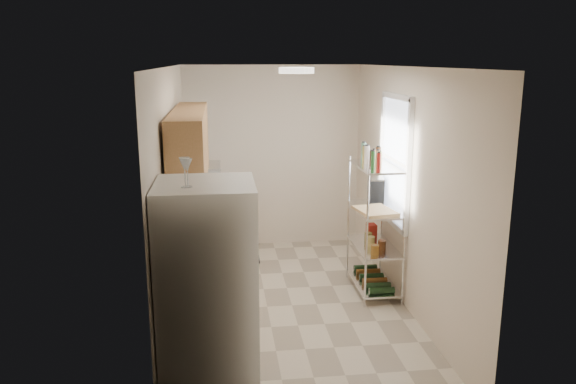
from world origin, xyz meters
name	(u,v)px	position (x,y,z in m)	size (l,w,h in m)	color
room	(292,192)	(0.00, 0.00, 1.30)	(2.52, 4.42, 2.62)	beige
counter_run	(208,257)	(-0.92, 0.44, 0.45)	(0.63, 3.51, 0.90)	#B57C4D
upper_cabinets	(190,145)	(-1.05, 0.10, 1.81)	(0.33, 2.20, 0.72)	#B57C4D
range_hood	(199,170)	(-1.00, 0.90, 1.39)	(0.50, 0.60, 0.12)	#B7BABC
window	(395,161)	(1.23, 0.35, 1.55)	(0.06, 1.00, 1.46)	white
bakers_rack	(376,200)	(1.00, 0.30, 1.11)	(0.45, 0.90, 1.73)	silver
ceiling_dome	(296,70)	(0.00, -0.30, 2.57)	(0.34, 0.34, 0.06)	white
refrigerator	(208,296)	(-0.87, -1.68, 0.90)	(0.74, 0.74, 1.79)	white
wine_glass_a	(187,173)	(-0.98, -1.81, 1.89)	(0.07, 0.07, 0.20)	silver
wine_glass_b	(185,173)	(-1.00, -1.82, 1.90)	(0.08, 0.08, 0.21)	silver
rice_cooker	(200,208)	(-1.00, 0.55, 1.01)	(0.26, 0.26, 0.21)	silver
frying_pan_large	(205,210)	(-0.95, 0.79, 0.92)	(0.28, 0.28, 0.05)	black
frying_pan_small	(213,206)	(-0.86, 0.96, 0.92)	(0.24, 0.24, 0.05)	black
cutting_board	(375,211)	(0.95, 0.13, 1.03)	(0.37, 0.48, 0.03)	tan
espresso_machine	(377,189)	(1.10, 0.63, 1.15)	(0.16, 0.25, 0.29)	black
storage_bag	(371,231)	(1.05, 0.62, 0.64)	(0.10, 0.14, 0.16)	maroon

